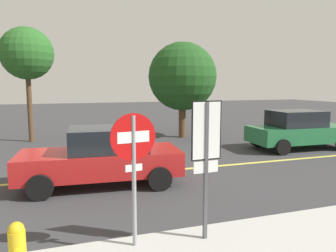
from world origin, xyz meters
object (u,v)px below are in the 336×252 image
at_px(tree_left_verge, 182,77).
at_px(tree_centre_verge, 27,54).
at_px(stop_sign, 134,159).
at_px(car_red_mid_road, 103,156).
at_px(speed_limit_sign, 206,146).
at_px(car_green_approaching, 299,130).
at_px(fire_hydrant, 17,249).

relative_size(tree_left_verge, tree_centre_verge, 0.90).
bearing_deg(stop_sign, car_red_mid_road, 90.83).
distance_m(speed_limit_sign, tree_left_verge, 11.55).
height_order(car_green_approaching, tree_centre_verge, tree_centre_verge).
xyz_separation_m(stop_sign, speed_limit_sign, (1.20, -0.14, 0.17)).
height_order(car_red_mid_road, fire_hydrant, car_red_mid_road).
distance_m(stop_sign, speed_limit_sign, 1.22).
xyz_separation_m(tree_centre_verge, fire_hydrant, (0.88, -11.90, -3.79)).
relative_size(speed_limit_sign, car_green_approaching, 0.56).
bearing_deg(car_green_approaching, tree_left_verge, 130.12).
height_order(stop_sign, car_green_approaching, stop_sign).
height_order(car_green_approaching, tree_left_verge, tree_left_verge).
bearing_deg(tree_left_verge, fire_hydrant, -121.49).
relative_size(car_red_mid_road, tree_left_verge, 0.90).
distance_m(stop_sign, car_red_mid_road, 3.94).
height_order(car_red_mid_road, tree_left_verge, tree_left_verge).
bearing_deg(stop_sign, tree_left_verge, 65.54).
bearing_deg(car_red_mid_road, tree_left_verge, 54.26).
xyz_separation_m(tree_left_verge, tree_centre_verge, (-7.50, 1.10, 1.04)).
bearing_deg(tree_centre_verge, stop_sign, -77.48).
distance_m(tree_left_verge, tree_centre_verge, 7.65).
relative_size(car_green_approaching, car_red_mid_road, 1.00).
relative_size(speed_limit_sign, tree_left_verge, 0.51).
relative_size(car_green_approaching, fire_hydrant, 5.37).
bearing_deg(speed_limit_sign, car_green_approaching, 40.97).
xyz_separation_m(speed_limit_sign, fire_hydrant, (-2.94, 0.05, -1.33)).
bearing_deg(tree_left_verge, car_red_mid_road, -125.74).
xyz_separation_m(speed_limit_sign, tree_centre_verge, (-3.82, 11.95, 2.46)).
bearing_deg(tree_centre_verge, tree_left_verge, -8.31).
height_order(stop_sign, car_red_mid_road, stop_sign).
height_order(stop_sign, tree_centre_verge, tree_centre_verge).
bearing_deg(tree_centre_verge, speed_limit_sign, -72.27).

